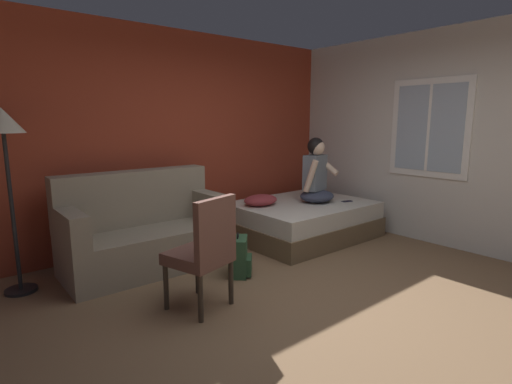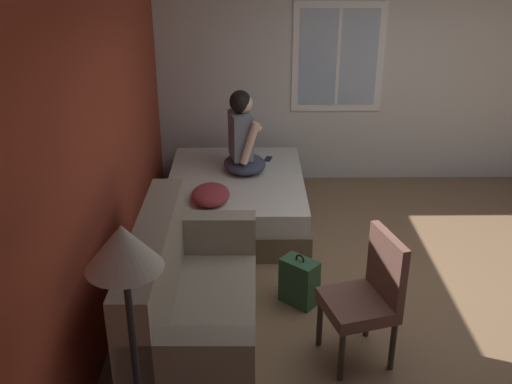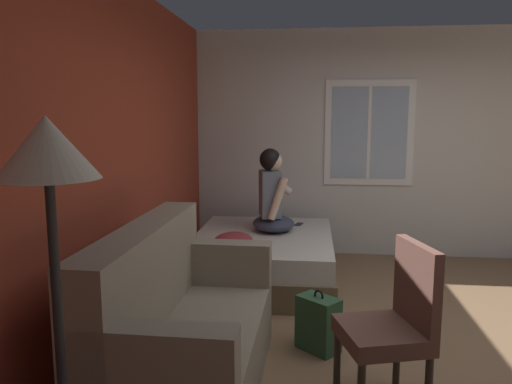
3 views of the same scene
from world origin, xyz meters
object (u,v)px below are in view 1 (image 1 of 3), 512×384
Objects in this scene: floor_lamp at (4,139)px; couch at (144,232)px; throw_pillow at (261,200)px; side_chair at (204,249)px; bed at (302,220)px; person_seated at (316,176)px; backpack at (239,257)px; cell_phone at (347,201)px.

couch is at bearing -6.30° from floor_lamp.
side_chair is at bearing -143.74° from throw_pillow.
bed is 2.09× the size of person_seated.
person_seated is at bearing 20.70° from side_chair.
throw_pillow reaches higher than bed.
cell_phone is (2.02, 0.21, 0.29)m from backpack.
floor_lamp is (-3.85, 0.78, 0.94)m from cell_phone.
throw_pillow is 2.92m from floor_lamp.
side_chair is (-2.18, -0.97, 0.30)m from bed.
throw_pillow is 0.28× the size of floor_lamp.
backpack is 0.27× the size of floor_lamp.
bed is 2.41m from side_chair.
person_seated is at bearing -22.00° from throw_pillow.
couch is (-2.16, 0.30, 0.16)m from bed.
floor_lamp is at bearing 129.63° from side_chair.
side_chair is 2.14× the size of backpack.
person_seated reaches higher than cell_phone.
person_seated reaches higher than throw_pillow.
side_chair reaches higher than bed.
side_chair is 0.86m from backpack.
person_seated is at bearing -22.12° from bed.
side_chair is 0.58× the size of floor_lamp.
cell_phone is (0.52, -0.35, 0.25)m from bed.
cell_phone is 4.04m from floor_lamp.
backpack is 3.18× the size of cell_phone.
floor_lamp is (-3.34, 0.43, 1.19)m from bed.
throw_pillow is at bearing 158.04° from bed.
side_chair reaches higher than backpack.
bed is at bearing -108.70° from cell_phone.
couch reaches higher than cell_phone.
couch reaches higher than backpack.
side_chair reaches higher than throw_pillow.
floor_lamp reaches higher than throw_pillow.
couch is at bearing -88.06° from cell_phone.
floor_lamp is at bearing 173.70° from couch.
floor_lamp is (-1.18, 0.13, 1.04)m from couch.
side_chair is 2.04× the size of throw_pillow.
couch is 2.75m from cell_phone.
floor_lamp reaches higher than side_chair.
bed reaches higher than backpack.
backpack is (-1.69, -0.48, -0.64)m from person_seated.
side_chair is (-0.02, -1.27, 0.14)m from couch.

